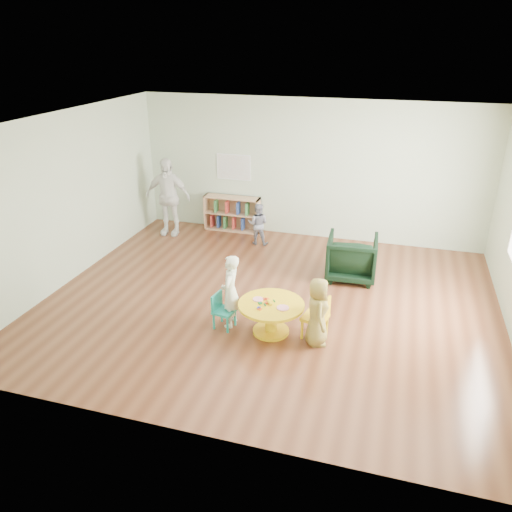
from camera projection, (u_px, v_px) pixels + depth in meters
The scene contains 11 objects.
room at pixel (272, 186), 7.17m from camera, with size 7.10×7.00×2.80m.
activity_table at pixel (271, 312), 7.00m from camera, with size 0.93×0.93×0.51m.
kid_chair_left at pixel (222, 309), 7.16m from camera, with size 0.33×0.33×0.53m.
kid_chair_right at pixel (318, 317), 6.88m from camera, with size 0.39×0.39×0.61m.
bookshelf at pixel (232, 214), 10.71m from camera, with size 1.20×0.30×0.75m.
alphabet_poster at pixel (234, 167), 10.42m from camera, with size 0.74×0.01×0.54m.
armchair at pixel (352, 257), 8.57m from camera, with size 0.82×0.85×0.77m, color black.
child_left at pixel (230, 291), 7.10m from camera, with size 0.40×0.26×1.09m, color white.
child_right at pixel (317, 312), 6.69m from camera, with size 0.48×0.31×0.98m, color yellow.
toddler at pixel (258, 224), 9.95m from camera, with size 0.41×0.32×0.85m, color #1C2146.
adult_caretaker at pixel (168, 197), 10.32m from camera, with size 0.95×0.40×1.63m, color white.
Camera 1 is at (1.76, -6.73, 3.91)m, focal length 35.00 mm.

